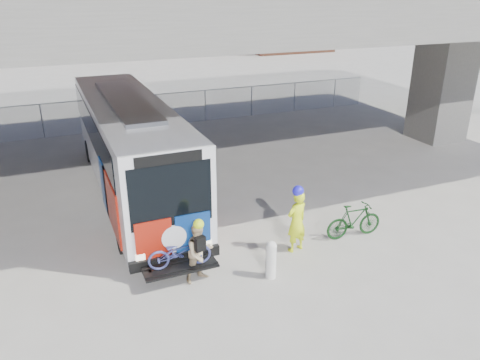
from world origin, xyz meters
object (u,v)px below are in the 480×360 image
bollard (271,258)px  bike_parked (354,221)px  bus (129,140)px  cyclist_hivis (297,220)px  cyclist_tan (200,252)px

bollard → bike_parked: 3.58m
bus → bollard: size_ratio=11.48×
bus → bollard: bearing=-72.4°
cyclist_hivis → cyclist_tan: size_ratio=1.15×
bus → bollard: bus is taller
bike_parked → bus: bearing=46.5°
cyclist_tan → bollard: bearing=-33.7°
bus → cyclist_hivis: size_ratio=6.09×
bus → cyclist_tan: 6.83m
bike_parked → cyclist_tan: bearing=98.1°
bike_parked → bollard: bearing=110.6°
bollard → cyclist_tan: 1.94m
bus → bike_parked: 8.69m
cyclist_hivis → bollard: bearing=22.6°
bus → bike_parked: size_ratio=6.78×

